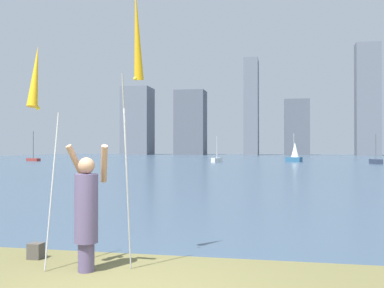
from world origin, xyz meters
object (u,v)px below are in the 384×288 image
(bag, at_px, (36,251))
(sailboat_1, at_px, (295,153))
(person, at_px, (87,209))
(kite_flag_left, at_px, (36,83))
(sailboat_2, at_px, (376,161))
(kite_flag_right, at_px, (137,39))
(sailboat_4, at_px, (217,160))
(sailboat_0, at_px, (33,159))

(bag, relative_size, sailboat_1, 0.07)
(person, height_order, kite_flag_left, kite_flag_left)
(sailboat_2, bearing_deg, bag, -107.85)
(kite_flag_left, xyz_separation_m, sailboat_2, (14.57, 47.93, -2.56))
(person, bearing_deg, sailboat_1, 81.06)
(kite_flag_left, height_order, kite_flag_right, kite_flag_right)
(person, relative_size, sailboat_2, 0.56)
(kite_flag_right, relative_size, bag, 17.01)
(kite_flag_right, distance_m, bag, 3.99)
(sailboat_2, relative_size, sailboat_4, 1.02)
(person, xyz_separation_m, sailboat_2, (13.94, 47.54, -0.66))
(person, bearing_deg, bag, 151.33)
(sailboat_4, bearing_deg, sailboat_2, -7.36)
(sailboat_1, bearing_deg, bag, -96.66)
(person, distance_m, sailboat_2, 49.55)
(kite_flag_right, height_order, sailboat_2, kite_flag_right)
(sailboat_1, height_order, sailboat_2, sailboat_1)
(person, height_order, bag, person)
(kite_flag_left, height_order, sailboat_1, sailboat_1)
(bag, height_order, sailboat_1, sailboat_1)
(kite_flag_left, bearing_deg, sailboat_0, 121.10)
(bag, distance_m, sailboat_0, 57.95)
(person, relative_size, sailboat_0, 0.47)
(bag, height_order, sailboat_0, sailboat_0)
(kite_flag_right, bearing_deg, sailboat_0, 122.62)
(kite_flag_right, height_order, sailboat_0, kite_flag_right)
(person, bearing_deg, sailboat_0, 118.22)
(bag, distance_m, sailboat_4, 49.57)
(person, distance_m, sailboat_1, 53.62)
(sailboat_2, xyz_separation_m, sailboat_4, (-18.88, 2.44, 0.01))
(sailboat_0, xyz_separation_m, sailboat_1, (36.11, 3.23, 0.85))
(kite_flag_left, distance_m, bag, 2.95)
(person, xyz_separation_m, kite_flag_left, (-0.62, -0.39, 1.91))
(sailboat_1, bearing_deg, sailboat_2, -33.15)
(kite_flag_right, distance_m, sailboat_0, 59.00)
(bag, distance_m, sailboat_1, 53.20)
(person, xyz_separation_m, kite_flag_right, (0.62, 0.55, 2.73))
(kite_flag_left, bearing_deg, sailboat_4, 94.89)
(sailboat_1, bearing_deg, kite_flag_left, -95.96)
(kite_flag_right, relative_size, sailboat_4, 1.33)
(kite_flag_left, xyz_separation_m, sailboat_0, (-30.50, 50.56, -2.59))
(person, height_order, sailboat_2, sailboat_2)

